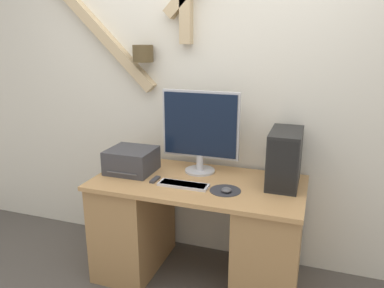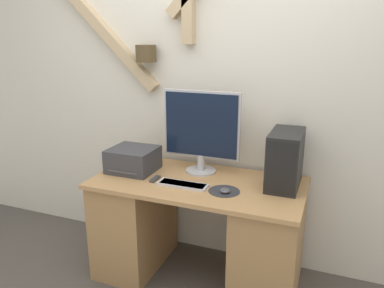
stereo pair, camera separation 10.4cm
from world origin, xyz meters
The scene contains 9 objects.
wall_back centered at (-0.01, 0.78, 1.37)m, with size 6.40×0.21×2.76m.
desk centered at (0.00, 0.36, 0.39)m, with size 1.45×0.72×0.76m.
monitor centered at (-0.04, 0.54, 1.09)m, with size 0.57×0.22×0.60m.
keyboard centered at (-0.06, 0.24, 0.77)m, with size 0.34×0.11×0.02m.
mousepad centered at (0.22, 0.26, 0.76)m, with size 0.20×0.20×0.00m.
mouse centered at (0.23, 0.23, 0.78)m, with size 0.07×0.07×0.03m.
computer_tower centered at (0.56, 0.49, 0.95)m, with size 0.20×0.39×0.37m.
printer centered at (-0.52, 0.38, 0.85)m, with size 0.33×0.31×0.17m.
remote_control centered at (-0.28, 0.27, 0.77)m, with size 0.03×0.11×0.02m.
Camera 2 is at (0.84, -1.90, 1.73)m, focal length 35.00 mm.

